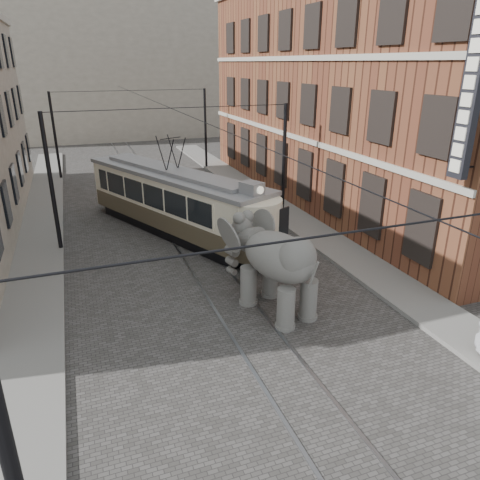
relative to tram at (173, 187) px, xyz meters
name	(u,v)px	position (x,y,z in m)	size (l,w,h in m)	color
ground	(223,289)	(0.32, -6.48, -2.32)	(120.00, 120.00, 0.00)	#494643
tram_rails	(223,289)	(0.32, -6.48, -2.30)	(1.54, 80.00, 0.02)	slate
sidewalk_right	(361,264)	(6.32, -6.48, -2.24)	(2.00, 60.00, 0.15)	slate
sidewalk_left	(32,319)	(-6.18, -6.48, -2.24)	(2.00, 60.00, 0.15)	slate
brick_building	(355,96)	(11.32, 2.52, 3.68)	(8.00, 26.00, 12.00)	brown
distant_block	(107,70)	(0.32, 33.52, 4.68)	(28.00, 10.00, 14.00)	gray
catenary	(182,179)	(0.12, -1.48, 0.68)	(11.00, 30.20, 6.00)	black
tram	(173,187)	(0.00, 0.00, 0.00)	(2.41, 11.67, 4.63)	beige
elephant	(278,269)	(1.56, -8.56, -0.80)	(2.73, 4.96, 3.04)	#5F5D58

